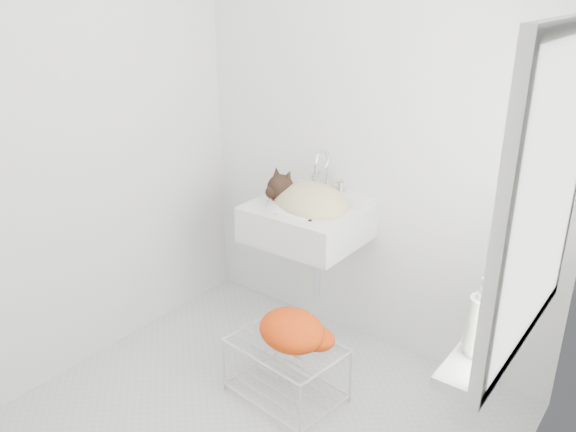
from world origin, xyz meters
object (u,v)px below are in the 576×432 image
Objects in this scene: bottle_a at (477,353)px; bottle_b at (498,325)px; bottle_c at (518,299)px; cat at (307,200)px; sink at (307,206)px; wire_rack at (286,371)px.

bottle_b is (0.00, 0.21, 0.00)m from bottle_a.
bottle_b is 1.17× the size of bottle_c.
cat is 1.25m from bottle_c.
sink is 2.45× the size of bottle_a.
bottle_a is 0.21m from bottle_b.
wire_rack is (0.21, -0.47, -0.74)m from cat.
sink is 0.88m from wire_rack.
bottle_c is at bearing 8.58° from wire_rack.
sink is 4.08× the size of bottle_c.
bottle_a is at bearing -90.00° from bottle_c.
sink is 1.12× the size of wire_rack.
bottle_c is (0.00, 0.23, 0.00)m from bottle_b.
cat reaches higher than bottle_c.
bottle_c reaches higher than wire_rack.
bottle_b is (1.21, -0.54, -0.04)m from cat.
wire_rack is 1.23m from bottle_c.
bottle_b is at bearing -90.00° from bottle_c.
bottle_c is at bearing 90.00° from bottle_b.
bottle_a is at bearing -25.60° from cat.
bottle_c is at bearing 90.00° from bottle_a.
bottle_c is (0.00, 0.44, 0.00)m from bottle_a.
bottle_a is (1.21, -0.76, -0.04)m from cat.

